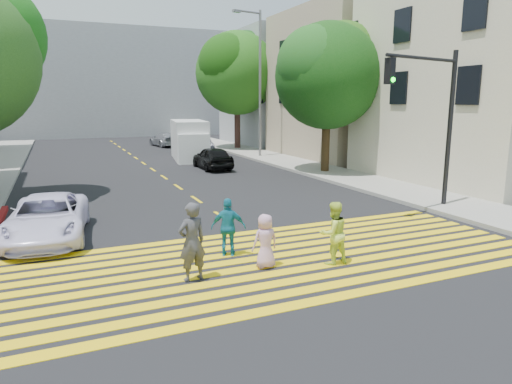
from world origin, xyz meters
TOP-DOWN VIEW (x-y plane):
  - ground at (0.00, 0.00)m, footprint 120.00×120.00m
  - sidewalk_right at (8.50, 15.00)m, footprint 3.00×60.00m
  - crosswalk at (0.00, 1.28)m, footprint 13.40×5.30m
  - lane_line at (0.00, 22.50)m, footprint 0.12×34.40m
  - building_right_cream at (15.00, 8.00)m, footprint 10.00×10.00m
  - building_right_tan at (15.00, 19.00)m, footprint 10.00×10.00m
  - building_right_grey at (15.00, 30.00)m, footprint 10.00×10.00m
  - backdrop_block at (0.00, 48.00)m, footprint 30.00×8.00m
  - tree_right_near at (8.45, 12.78)m, footprint 6.35×5.93m
  - tree_right_far at (8.74, 26.74)m, footprint 8.65×8.64m
  - pedestrian_man at (-2.47, 0.84)m, footprint 0.72×0.55m
  - pedestrian_woman at (0.94, 0.50)m, footprint 0.77×0.61m
  - pedestrian_child at (-0.67, 0.92)m, footprint 0.65×0.44m
  - pedestrian_extra at (-1.17, 2.06)m, footprint 0.95×0.69m
  - white_sedan at (-5.41, 5.50)m, footprint 2.55×4.67m
  - dark_car_near at (3.28, 16.86)m, footprint 1.59×3.90m
  - silver_car at (3.74, 31.70)m, footprint 2.24×4.37m
  - dark_car_parked at (4.84, 24.68)m, footprint 1.84×4.32m
  - white_van at (3.29, 21.76)m, footprint 2.89×5.80m
  - traffic_signal at (7.00, 3.69)m, footprint 3.78×1.11m
  - street_lamp at (7.84, 20.68)m, footprint 2.22×0.64m

SIDE VIEW (x-z plane):
  - ground at x=0.00m, z-range 0.00..0.00m
  - lane_line at x=0.00m, z-range 0.00..0.01m
  - crosswalk at x=0.00m, z-range 0.00..0.01m
  - sidewalk_right at x=8.50m, z-range 0.00..0.15m
  - silver_car at x=3.74m, z-range 0.00..1.21m
  - white_sedan at x=-5.41m, z-range 0.00..1.24m
  - pedestrian_child at x=-0.67m, z-range 0.00..1.30m
  - dark_car_near at x=3.28m, z-range 0.00..1.32m
  - dark_car_parked at x=4.84m, z-range 0.00..1.39m
  - pedestrian_extra at x=-1.17m, z-range 0.00..1.50m
  - pedestrian_woman at x=0.94m, z-range 0.00..1.54m
  - pedestrian_man at x=-2.47m, z-range 0.00..1.77m
  - white_van at x=3.29m, z-range -0.07..2.55m
  - traffic_signal at x=7.00m, z-range 0.83..6.48m
  - building_right_cream at x=15.00m, z-range 0.00..10.00m
  - building_right_tan at x=15.00m, z-range 0.00..10.00m
  - building_right_grey at x=15.00m, z-range 0.00..10.00m
  - tree_right_near at x=8.45m, z-range 1.43..9.56m
  - street_lamp at x=7.84m, z-range 0.73..10.57m
  - backdrop_block at x=0.00m, z-range 0.00..12.00m
  - tree_right_far at x=8.74m, z-range 1.68..11.25m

